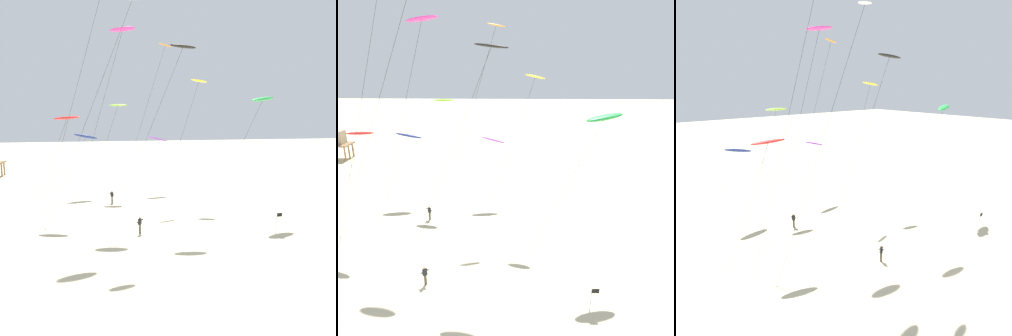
% 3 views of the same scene
% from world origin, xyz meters
% --- Properties ---
extents(ground_plane, '(260.00, 260.00, 0.00)m').
position_xyz_m(ground_plane, '(0.00, 0.00, 0.00)').
color(ground_plane, beige).
extents(kite_orange, '(7.62, 0.79, 20.90)m').
position_xyz_m(kite_orange, '(1.95, 14.16, 19.81)').
color(kite_orange, orange).
rests_on(kite_orange, ground).
extents(kite_red, '(5.97, 1.38, 11.23)m').
position_xyz_m(kite_red, '(-9.93, 7.21, 10.88)').
color(kite_red, red).
rests_on(kite_red, ground).
extents(kite_lime, '(5.76, 1.19, 13.00)m').
position_xyz_m(kite_lime, '(-4.16, 16.61, 12.73)').
color(kite_lime, '#8CD833').
rests_on(kite_lime, ground).
extents(kite_black, '(9.00, 1.29, 18.60)m').
position_xyz_m(kite_black, '(2.27, 4.99, 18.09)').
color(kite_black, black).
rests_on(kite_black, ground).
extents(kite_yellow, '(6.06, 1.27, 16.09)m').
position_xyz_m(kite_yellow, '(6.03, 11.38, 15.42)').
color(kite_yellow, yellow).
rests_on(kite_yellow, ground).
extents(kite_navy, '(5.55, 1.11, 9.02)m').
position_xyz_m(kite_navy, '(-8.82, 17.21, 8.40)').
color(kite_navy, navy).
rests_on(kite_navy, ground).
extents(kite_white, '(9.98, 0.99, 22.07)m').
position_xyz_m(kite_white, '(-3.30, 2.95, 21.04)').
color(kite_white, white).
rests_on(kite_white, ground).
extents(kite_purple, '(5.16, 0.76, 8.55)m').
position_xyz_m(kite_purple, '(1.49, 17.15, 7.96)').
color(kite_purple, purple).
rests_on(kite_purple, ground).
extents(kite_magenta, '(7.72, 1.11, 20.96)m').
position_xyz_m(kite_magenta, '(-3.76, 8.18, 20.36)').
color(kite_magenta, '#D8339E').
rests_on(kite_magenta, ground).
extents(kite_green, '(7.58, 1.93, 13.43)m').
position_xyz_m(kite_green, '(11.21, 4.16, 12.96)').
color(kite_green, green).
rests_on(kite_green, ground).
extents(kite_flyer_nearest, '(0.73, 0.73, 1.67)m').
position_xyz_m(kite_flyer_nearest, '(-5.38, 11.51, 0.89)').
color(kite_flyer_nearest, '#4C4738').
rests_on(kite_flyer_nearest, ground).
extents(kite_flyer_middle, '(0.72, 0.73, 1.67)m').
position_xyz_m(kite_flyer_middle, '(-2.89, 0.38, 0.89)').
color(kite_flyer_middle, '#4C4738').
rests_on(kite_flyer_middle, ground).
extents(marker_flag, '(0.56, 0.05, 2.10)m').
position_xyz_m(marker_flag, '(9.86, -2.36, 1.49)').
color(marker_flag, gray).
rests_on(marker_flag, ground).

